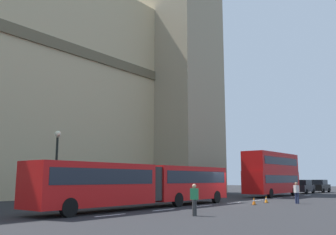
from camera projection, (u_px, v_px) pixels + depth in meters
ground_plane at (230, 203)px, 30.07m from camera, size 160.00×160.00×0.00m
lane_centre_marking at (247, 201)px, 32.38m from camera, size 34.40×0.16×0.01m
articulated_bus at (146, 182)px, 25.41m from camera, size 17.71×2.54×2.90m
double_decker_bus at (272, 172)px, 42.07m from camera, size 10.36×2.54×4.90m
sedan_lead at (304, 187)px, 50.37m from camera, size 4.40×1.86×1.85m
sedan_trailing at (320, 186)px, 54.38m from camera, size 4.40×1.86×1.85m
traffic_cone_west at (254, 201)px, 28.08m from camera, size 0.36×0.36×0.58m
traffic_cone_middle at (266, 199)px, 30.41m from camera, size 0.36×0.36×0.58m
street_lamp at (56, 163)px, 25.18m from camera, size 0.44×0.44×5.27m
pedestrian_near_cones at (194, 199)px, 19.78m from camera, size 0.36×0.44×1.69m
pedestrian_by_kerb at (297, 192)px, 29.59m from camera, size 0.46×0.37×1.69m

